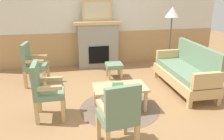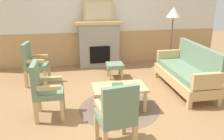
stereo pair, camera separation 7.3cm
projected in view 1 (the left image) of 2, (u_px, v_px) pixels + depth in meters
name	position (u px, v px, depth m)	size (l,w,h in m)	color
ground_plane	(116.00, 102.00, 4.62)	(14.00, 14.00, 0.00)	#997047
wall_back	(96.00, 19.00, 6.59)	(7.20, 0.14, 2.70)	silver
fireplace	(98.00, 44.00, 6.58)	(1.30, 0.44, 1.28)	gray
framed_picture	(97.00, 10.00, 6.28)	(0.80, 0.04, 0.56)	tan
couch	(186.00, 72.00, 5.11)	(0.70, 1.80, 0.98)	tan
coffee_table	(120.00, 89.00, 4.26)	(0.96, 0.56, 0.44)	tan
round_rug	(120.00, 108.00, 4.38)	(1.49, 1.49, 0.01)	brown
book_on_table	(118.00, 85.00, 4.27)	(0.20, 0.17, 0.03)	#33663D
footstool	(114.00, 66.00, 5.83)	(0.40, 0.40, 0.36)	tan
armchair_near_fireplace	(45.00, 88.00, 3.91)	(0.49, 0.49, 0.98)	tan
armchair_by_window_left	(33.00, 62.00, 5.29)	(0.54, 0.54, 0.98)	tan
armchair_front_left	(119.00, 113.00, 3.13)	(0.54, 0.54, 0.98)	tan
floor_lamp_by_couch	(172.00, 16.00, 5.95)	(0.36, 0.36, 1.68)	#332D28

